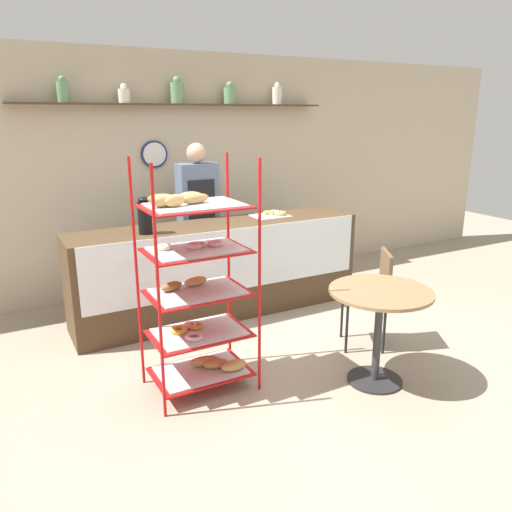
{
  "coord_description": "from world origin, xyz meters",
  "views": [
    {
      "loc": [
        -2.01,
        -3.28,
        2.03
      ],
      "look_at": [
        0.0,
        0.42,
        0.82
      ],
      "focal_mm": 35.0,
      "sensor_mm": 36.0,
      "label": 1
    }
  ],
  "objects_px": {
    "pastry_rack": "(197,288)",
    "cafe_chair": "(374,289)",
    "cafe_table": "(379,313)",
    "donut_tray_counter": "(272,214)",
    "person_worker": "(198,217)",
    "coffee_carafe": "(145,216)"
  },
  "relations": [
    {
      "from": "cafe_table",
      "to": "coffee_carafe",
      "type": "distance_m",
      "value": 2.24
    },
    {
      "from": "pastry_rack",
      "to": "cafe_chair",
      "type": "distance_m",
      "value": 1.65
    },
    {
      "from": "person_worker",
      "to": "coffee_carafe",
      "type": "bearing_deg",
      "value": -143.08
    },
    {
      "from": "cafe_chair",
      "to": "donut_tray_counter",
      "type": "xyz_separation_m",
      "value": [
        -0.21,
        1.43,
        0.44
      ]
    },
    {
      "from": "pastry_rack",
      "to": "cafe_chair",
      "type": "height_order",
      "value": "pastry_rack"
    },
    {
      "from": "person_worker",
      "to": "pastry_rack",
      "type": "bearing_deg",
      "value": -112.69
    },
    {
      "from": "person_worker",
      "to": "donut_tray_counter",
      "type": "xyz_separation_m",
      "value": [
        0.69,
        -0.4,
        0.03
      ]
    },
    {
      "from": "cafe_table",
      "to": "cafe_chair",
      "type": "height_order",
      "value": "cafe_chair"
    },
    {
      "from": "pastry_rack",
      "to": "cafe_table",
      "type": "relative_size",
      "value": 2.25
    },
    {
      "from": "person_worker",
      "to": "cafe_table",
      "type": "bearing_deg",
      "value": -77.73
    },
    {
      "from": "person_worker",
      "to": "donut_tray_counter",
      "type": "distance_m",
      "value": 0.8
    },
    {
      "from": "cafe_table",
      "to": "cafe_chair",
      "type": "distance_m",
      "value": 0.64
    },
    {
      "from": "donut_tray_counter",
      "to": "cafe_chair",
      "type": "bearing_deg",
      "value": -81.63
    },
    {
      "from": "cafe_chair",
      "to": "coffee_carafe",
      "type": "xyz_separation_m",
      "value": [
        -1.65,
        1.27,
        0.59
      ]
    },
    {
      "from": "cafe_table",
      "to": "donut_tray_counter",
      "type": "bearing_deg",
      "value": 84.47
    },
    {
      "from": "cafe_table",
      "to": "person_worker",
      "type": "bearing_deg",
      "value": 102.27
    },
    {
      "from": "person_worker",
      "to": "coffee_carafe",
      "type": "height_order",
      "value": "person_worker"
    },
    {
      "from": "pastry_rack",
      "to": "coffee_carafe",
      "type": "xyz_separation_m",
      "value": [
        -0.02,
        1.18,
        0.33
      ]
    },
    {
      "from": "donut_tray_counter",
      "to": "coffee_carafe",
      "type": "bearing_deg",
      "value": -173.57
    },
    {
      "from": "cafe_table",
      "to": "donut_tray_counter",
      "type": "relative_size",
      "value": 2.06
    },
    {
      "from": "person_worker",
      "to": "cafe_chair",
      "type": "distance_m",
      "value": 2.08
    },
    {
      "from": "cafe_table",
      "to": "pastry_rack",
      "type": "bearing_deg",
      "value": 154.3
    }
  ]
}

